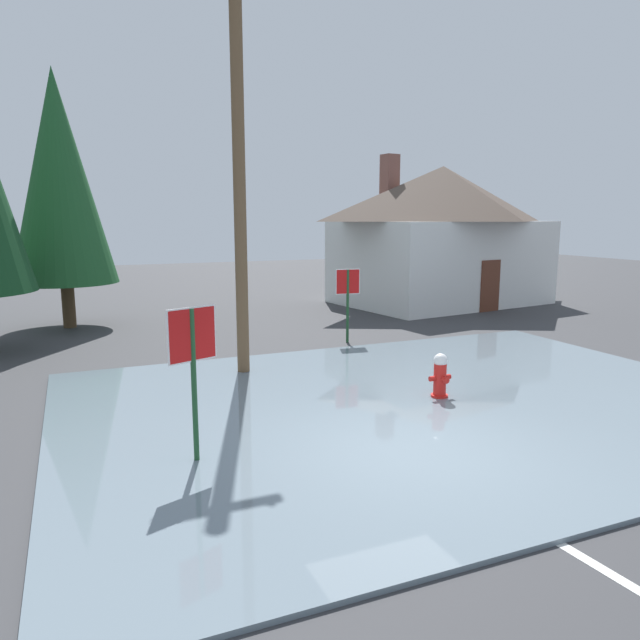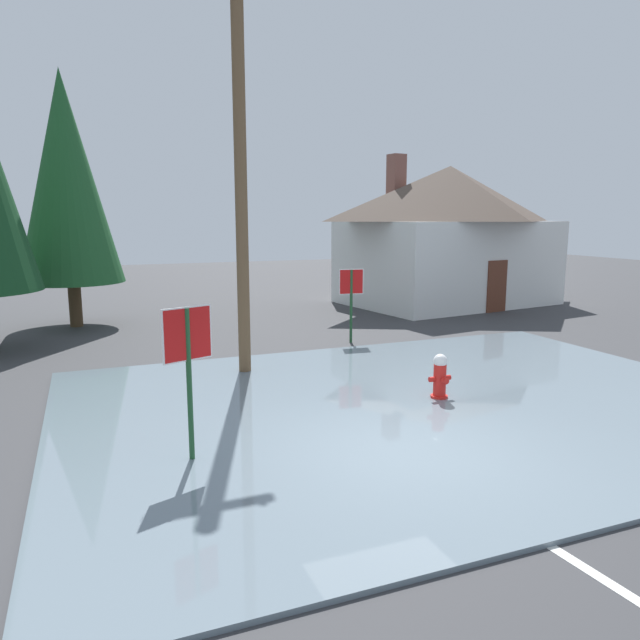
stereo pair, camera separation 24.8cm
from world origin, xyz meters
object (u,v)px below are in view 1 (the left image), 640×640
(stop_sign_near, at_px, (193,353))
(fire_hydrant, at_px, (440,377))
(utility_pole, at_px, (239,170))
(house, at_px, (441,233))
(pine_tree_tall_left, at_px, (59,178))
(stop_sign_far, at_px, (348,290))

(stop_sign_near, height_order, fire_hydrant, stop_sign_near)
(utility_pole, distance_m, house, 13.68)
(stop_sign_near, bearing_deg, pine_tree_tall_left, 97.60)
(utility_pole, bearing_deg, stop_sign_far, 30.50)
(fire_hydrant, distance_m, stop_sign_far, 5.84)
(stop_sign_far, relative_size, pine_tree_tall_left, 0.26)
(fire_hydrant, bearing_deg, utility_pole, 131.46)
(stop_sign_near, bearing_deg, utility_pole, 66.46)
(utility_pole, height_order, stop_sign_far, utility_pole)
(pine_tree_tall_left, bearing_deg, stop_sign_far, -37.75)
(utility_pole, distance_m, stop_sign_far, 5.37)
(utility_pole, relative_size, stop_sign_far, 4.14)
(stop_sign_near, distance_m, stop_sign_far, 9.01)
(utility_pole, relative_size, pine_tree_tall_left, 1.08)
(stop_sign_near, bearing_deg, fire_hydrant, 13.12)
(utility_pole, distance_m, pine_tree_tall_left, 8.84)
(stop_sign_near, height_order, stop_sign_far, stop_sign_near)
(stop_sign_near, xyz_separation_m, house, (12.98, 12.71, 1.27))
(fire_hydrant, bearing_deg, stop_sign_near, -166.88)
(fire_hydrant, height_order, house, house)
(stop_sign_near, xyz_separation_m, stop_sign_far, (5.80, 6.89, -0.16))
(fire_hydrant, relative_size, house, 0.10)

